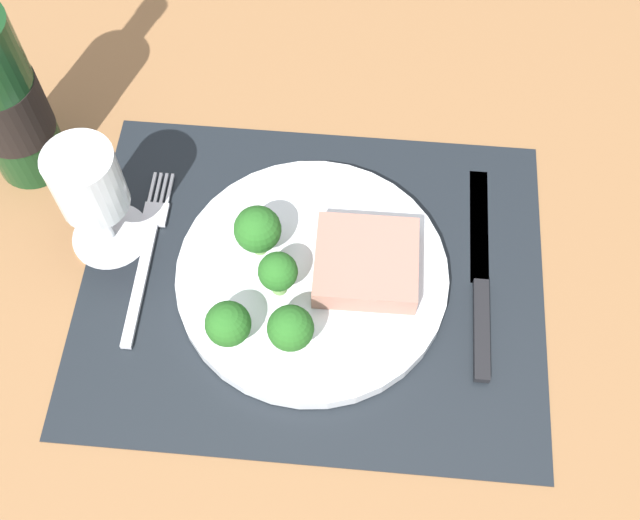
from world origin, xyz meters
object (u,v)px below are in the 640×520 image
Objects in this scene: steak at (366,263)px; wine_glass at (90,188)px; plate at (312,276)px; knife at (481,287)px; wine_bottle at (0,95)px; fork at (147,253)px.

steak is 25.73cm from wine_glass.
plate reaches higher than knife.
wine_bottle is (-29.99, 11.55, 9.11)cm from plate.
wine_glass is at bearing 170.87° from plate.
plate is at bearing -6.16° from fork.
wine_glass is at bearing -40.09° from wine_bottle.
plate is 1.96× the size of wine_glass.
steak is 11.25cm from knife.
fork is 0.83× the size of knife.
steak is 0.73× the size of wine_glass.
wine_glass is at bearing 175.17° from knife.
wine_glass reaches higher than steak.
steak reaches higher than knife.
plate reaches higher than fork.
steak is 21.27cm from fork.
wine_bottle is at bearing 142.66° from fork.
plate is 21.68cm from wine_glass.
steak is 0.49× the size of fork.
wine_bottle is (-45.87, 11.01, 9.61)cm from knife.
wine_bottle reaches higher than plate.
knife is 48.14cm from wine_bottle.
wine_glass reaches higher than fork.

